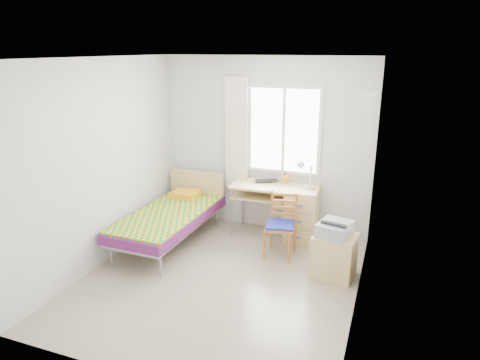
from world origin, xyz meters
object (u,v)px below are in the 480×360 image
(cabinet, at_px, (334,256))
(printer, at_px, (334,229))
(chair, at_px, (282,221))
(desk, at_px, (297,212))
(bed, at_px, (171,216))

(cabinet, xyz_separation_m, printer, (-0.02, -0.00, 0.36))
(chair, xyz_separation_m, cabinet, (0.75, -0.33, -0.22))
(cabinet, height_order, printer, printer)
(cabinet, bearing_deg, desk, 133.92)
(bed, distance_m, chair, 1.60)
(desk, distance_m, cabinet, 1.12)
(bed, relative_size, desk, 1.52)
(bed, distance_m, cabinet, 2.34)
(bed, xyz_separation_m, printer, (2.32, -0.15, 0.22))
(bed, relative_size, printer, 4.12)
(bed, distance_m, printer, 2.33)
(chair, xyz_separation_m, printer, (0.73, -0.33, 0.14))
(cabinet, bearing_deg, printer, -169.51)
(bed, xyz_separation_m, desk, (1.66, 0.73, 0.02))
(printer, bearing_deg, bed, -170.40)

